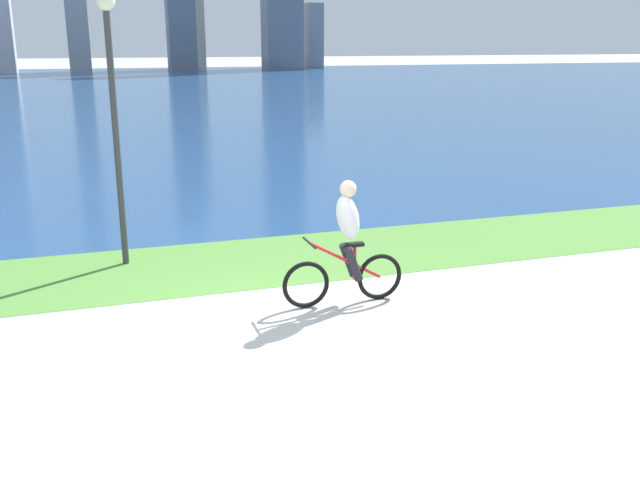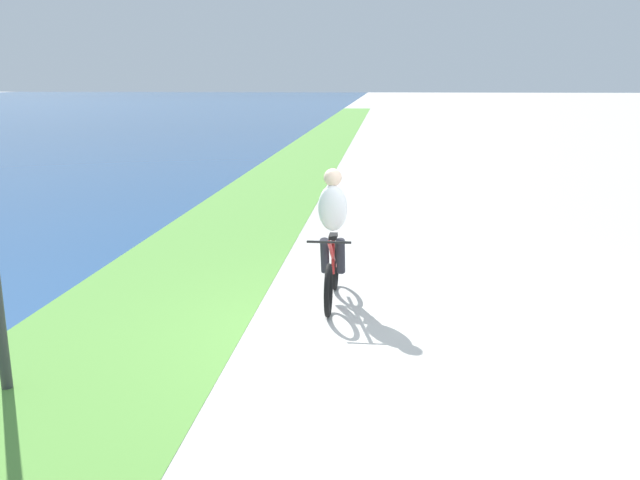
% 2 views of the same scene
% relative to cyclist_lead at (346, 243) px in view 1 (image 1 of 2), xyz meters
% --- Properties ---
extents(ground_plane, '(300.00, 300.00, 0.00)m').
position_rel_cyclist_lead_xyz_m(ground_plane, '(-1.00, -0.83, -0.84)').
color(ground_plane, '#B2AFA8').
extents(grass_strip_bayside, '(120.00, 2.64, 0.01)m').
position_rel_cyclist_lead_xyz_m(grass_strip_bayside, '(-1.00, 2.21, -0.83)').
color(grass_strip_bayside, '#59933D').
rests_on(grass_strip_bayside, ground).
extents(bay_water_surface, '(300.00, 85.73, 0.00)m').
position_rel_cyclist_lead_xyz_m(bay_water_surface, '(-1.00, 46.39, -0.83)').
color(bay_water_surface, navy).
rests_on(bay_water_surface, ground).
extents(cyclist_lead, '(1.69, 0.52, 1.68)m').
position_rel_cyclist_lead_xyz_m(cyclist_lead, '(0.00, 0.00, 0.00)').
color(cyclist_lead, black).
rests_on(cyclist_lead, ground).
extents(lamppost_tall, '(0.28, 0.28, 4.10)m').
position_rel_cyclist_lead_xyz_m(lamppost_tall, '(-2.71, 2.75, 1.83)').
color(lamppost_tall, '#38383D').
rests_on(lamppost_tall, ground).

